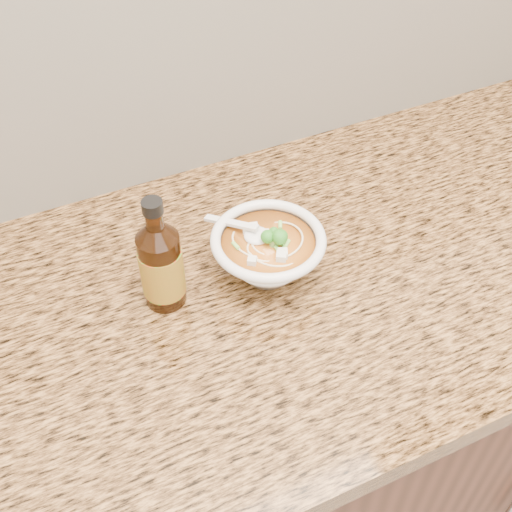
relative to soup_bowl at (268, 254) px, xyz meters
name	(u,v)px	position (x,y,z in m)	size (l,w,h in m)	color
cabinet	(276,428)	(0.02, -0.02, -0.51)	(4.00, 0.65, 0.86)	black
counter_slab	(282,283)	(0.02, -0.02, -0.06)	(4.00, 0.68, 0.04)	olive
soup_bowl	(268,254)	(0.00, 0.00, 0.00)	(0.17, 0.18, 0.10)	silver
hot_sauce_bottle	(161,265)	(-0.16, 0.02, 0.03)	(0.06, 0.06, 0.19)	#361807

